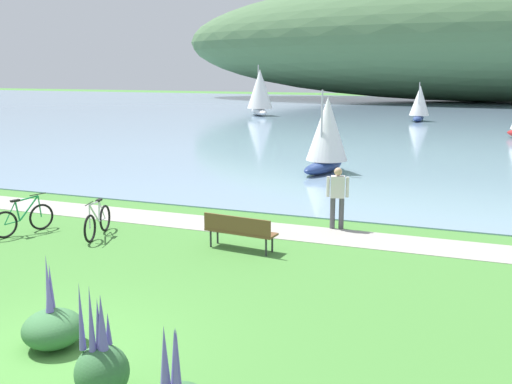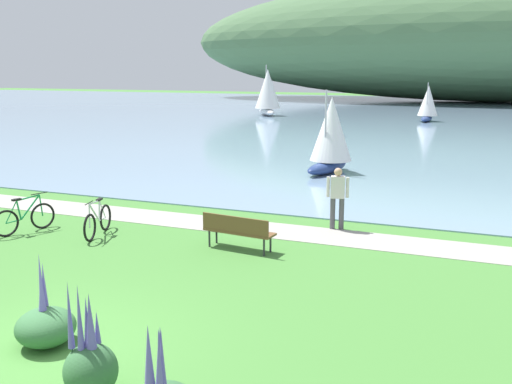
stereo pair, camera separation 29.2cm
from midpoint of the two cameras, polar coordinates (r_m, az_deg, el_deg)
The scene contains 13 objects.
ground_plane at distance 9.86m, azimuth -20.33°, elevation -14.63°, with size 200.00×200.00×0.00m, color #478438.
bay_water at distance 56.41m, azimuth 14.67°, elevation 7.30°, with size 180.00×80.00×0.04m, color #7A99B2.
distant_hillside at distance 84.43m, azimuth 21.55°, elevation 13.99°, with size 85.52×28.00×16.65m, color #4C7047.
shoreline_path at distance 16.08m, azimuth -2.04°, elevation -3.47°, with size 60.00×1.50×0.01m, color #A39E93.
park_bench_near_camera at distance 13.91m, azimuth -2.27°, elevation -3.74°, with size 1.84×0.68×0.88m.
bicycle_leaning_near_bench at distance 16.58m, azimuth -22.51°, elevation -2.51°, with size 0.61×1.70×1.01m.
bicycle_beside_path at distance 15.67m, azimuth -15.93°, elevation -2.86°, with size 0.50×1.73×1.01m.
person_at_shoreline at distance 15.80m, azimuth 7.55°, elevation -0.21°, with size 0.60×0.30×1.71m.
echium_bush_beside_closest at distance 8.25m, azimuth -16.08°, elevation -16.28°, with size 0.73×0.73×1.64m.
echium_bush_mid_cluster at distance 9.89m, azimuth -20.32°, elevation -12.44°, with size 0.94×0.94×1.50m.
sailboat_mid_bay at distance 54.50m, azimuth 0.22°, elevation 9.89°, with size 3.44×3.94×4.69m.
sailboat_toward_hillside at distance 24.34m, azimuth 6.68°, elevation 5.75°, with size 2.12×3.06×3.46m.
sailboat_far_off at distance 50.50m, azimuth 15.73°, elevation 8.49°, with size 1.76×2.81×3.24m.
Camera 1 is at (5.88, -6.58, 4.30)m, focal length 40.40 mm.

